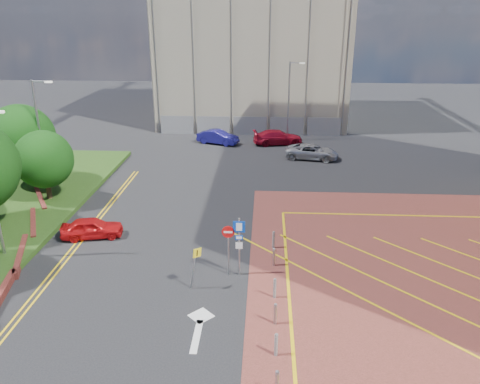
# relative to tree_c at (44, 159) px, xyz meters

# --- Properties ---
(ground) EXTENTS (140.00, 140.00, 0.00)m
(ground) POSITION_rel_tree_c_xyz_m (13.50, -10.00, -3.19)
(ground) COLOR black
(ground) RESTS_ON ground
(retaining_wall) EXTENTS (6.06, 20.33, 0.40)m
(retaining_wall) POSITION_rel_tree_c_xyz_m (1.70, -8.00, -2.99)
(retaining_wall) COLOR maroon
(retaining_wall) RESTS_ON ground
(tree_c) EXTENTS (4.00, 4.00, 4.90)m
(tree_c) POSITION_rel_tree_c_xyz_m (0.00, 0.00, 0.00)
(tree_c) COLOR #3D2B1C
(tree_c) RESTS_ON grass_bed
(tree_d) EXTENTS (5.00, 5.00, 6.08)m
(tree_d) POSITION_rel_tree_c_xyz_m (-3.00, 3.00, 0.68)
(tree_d) COLOR #3D2B1C
(tree_d) RESTS_ON grass_bed
(lamp_left_far) EXTENTS (1.53, 0.16, 8.00)m
(lamp_left_far) POSITION_rel_tree_c_xyz_m (-0.92, 2.00, 1.47)
(lamp_left_far) COLOR #9EA0A8
(lamp_left_far) RESTS_ON grass_bed
(lamp_back) EXTENTS (1.53, 0.16, 8.00)m
(lamp_back) POSITION_rel_tree_c_xyz_m (17.58, 18.00, 1.17)
(lamp_back) COLOR #9EA0A8
(lamp_back) RESTS_ON ground
(sign_cluster) EXTENTS (1.17, 0.12, 3.20)m
(sign_cluster) POSITION_rel_tree_c_xyz_m (13.80, -9.02, -1.24)
(sign_cluster) COLOR #9EA0A8
(sign_cluster) RESTS_ON ground
(warning_sign) EXTENTS (0.61, 0.39, 2.25)m
(warning_sign) POSITION_rel_tree_c_xyz_m (11.94, -10.42, -1.76)
(warning_sign) COLOR #9EA0A8
(warning_sign) RESTS_ON ground
(bollard_row) EXTENTS (0.14, 11.14, 0.90)m
(bollard_row) POSITION_rel_tree_c_xyz_m (15.80, -11.67, -2.72)
(bollard_row) COLOR #9EA0A8
(bollard_row) RESTS_ON forecourt
(construction_building) EXTENTS (21.20, 19.20, 22.00)m
(construction_building) POSITION_rel_tree_c_xyz_m (13.50, 30.00, 7.81)
(construction_building) COLOR #A69A88
(construction_building) RESTS_ON ground
(construction_fence) EXTENTS (21.60, 0.06, 2.00)m
(construction_fence) POSITION_rel_tree_c_xyz_m (14.50, 20.00, -2.19)
(construction_fence) COLOR gray
(construction_fence) RESTS_ON ground
(car_red_left) EXTENTS (3.82, 2.19, 1.23)m
(car_red_left) POSITION_rel_tree_c_xyz_m (4.95, -5.21, -2.58)
(car_red_left) COLOR red
(car_red_left) RESTS_ON ground
(car_blue_back) EXTENTS (4.48, 2.80, 1.39)m
(car_blue_back) POSITION_rel_tree_c_xyz_m (10.38, 16.17, -2.50)
(car_blue_back) COLOR navy
(car_blue_back) RESTS_ON ground
(car_red_back) EXTENTS (5.25, 2.86, 1.44)m
(car_red_back) POSITION_rel_tree_c_xyz_m (16.48, 16.34, -2.47)
(car_red_back) COLOR #A80E24
(car_red_back) RESTS_ON ground
(car_silver_back) EXTENTS (5.13, 3.02, 1.34)m
(car_silver_back) POSITION_rel_tree_c_xyz_m (19.49, 11.52, -2.52)
(car_silver_back) COLOR #A6A7AE
(car_silver_back) RESTS_ON ground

